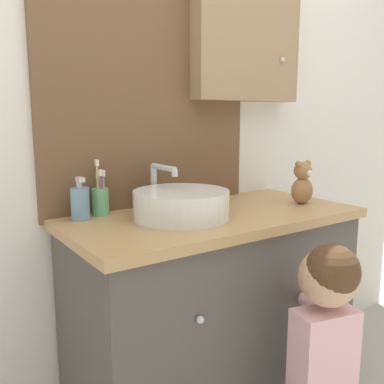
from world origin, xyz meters
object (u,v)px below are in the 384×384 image
at_px(child_figure, 325,340).
at_px(soap_dispenser, 80,203).
at_px(sink_basin, 181,203).
at_px(teddy_bear, 302,183).
at_px(toothbrush_holder, 100,200).

bearing_deg(child_figure, soap_dispenser, 131.45).
xyz_separation_m(sink_basin, teddy_bear, (0.54, -0.07, 0.03)).
relative_size(sink_basin, soap_dispenser, 2.59).
relative_size(toothbrush_holder, soap_dispenser, 1.34).
relative_size(sink_basin, child_figure, 0.46).
height_order(toothbrush_holder, teddy_bear, toothbrush_holder).
distance_m(toothbrush_holder, teddy_bear, 0.81).
relative_size(toothbrush_holder, child_figure, 0.24).
bearing_deg(child_figure, teddy_bear, 51.45).
bearing_deg(soap_dispenser, toothbrush_holder, 20.52).
bearing_deg(sink_basin, soap_dispenser, 150.58).
bearing_deg(child_figure, sink_basin, 118.60).
bearing_deg(toothbrush_holder, teddy_bear, -19.91).
bearing_deg(teddy_bear, soap_dispenser, 164.02).
height_order(sink_basin, child_figure, sink_basin).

